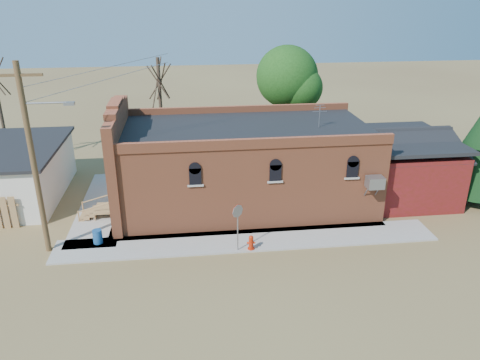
{
  "coord_description": "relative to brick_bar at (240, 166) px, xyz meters",
  "views": [
    {
      "loc": [
        -1.39,
        -19.43,
        11.72
      ],
      "look_at": [
        1.36,
        3.18,
        2.4
      ],
      "focal_mm": 35.0,
      "sensor_mm": 36.0,
      "label": 1
    }
  ],
  "objects": [
    {
      "name": "utility_pole",
      "position": [
        -9.79,
        -4.29,
        2.43
      ],
      "size": [
        3.12,
        0.26,
        9.0
      ],
      "color": "#4A351D",
      "rests_on": "ground"
    },
    {
      "name": "fire_hydrant",
      "position": [
        -0.13,
        -5.5,
        -1.9
      ],
      "size": [
        0.43,
        0.43,
        0.73
      ],
      "rotation": [
        0.0,
        0.0,
        -0.43
      ],
      "color": "#B0220A",
      "rests_on": "sidewalk_south"
    },
    {
      "name": "stop_sign",
      "position": [
        -0.78,
        -5.49,
        -0.41
      ],
      "size": [
        0.53,
        0.46,
        2.4
      ],
      "rotation": [
        0.0,
        0.0,
        0.27
      ],
      "color": "gray",
      "rests_on": "sidewalk_south"
    },
    {
      "name": "ground",
      "position": [
        -1.64,
        -5.49,
        -2.34
      ],
      "size": [
        120.0,
        120.0,
        0.0
      ],
      "primitive_type": "plane",
      "color": "brown",
      "rests_on": "ground"
    },
    {
      "name": "tree_leafy",
      "position": [
        4.36,
        8.01,
        3.59
      ],
      "size": [
        4.4,
        4.4,
        8.15
      ],
      "color": "#493B2A",
      "rests_on": "ground"
    },
    {
      "name": "brick_bar",
      "position": [
        0.0,
        0.0,
        0.0
      ],
      "size": [
        16.4,
        7.97,
        6.3
      ],
      "color": "#B45A37",
      "rests_on": "ground"
    },
    {
      "name": "red_shed",
      "position": [
        9.86,
        0.01,
        -0.07
      ],
      "size": [
        5.4,
        6.4,
        4.3
      ],
      "color": "#5D1A0F",
      "rests_on": "ground"
    },
    {
      "name": "trash_barrel",
      "position": [
        -7.55,
        -3.99,
        -1.91
      ],
      "size": [
        0.54,
        0.54,
        0.71
      ],
      "primitive_type": "cylinder",
      "rotation": [
        0.0,
        0.0,
        0.19
      ],
      "color": "navy",
      "rests_on": "sidewalk_west"
    },
    {
      "name": "sidewalk_south",
      "position": [
        -0.14,
        -4.59,
        -2.3
      ],
      "size": [
        19.0,
        2.2,
        0.08
      ],
      "primitive_type": "cube",
      "color": "#9E9991",
      "rests_on": "ground"
    },
    {
      "name": "sidewalk_west",
      "position": [
        -7.94,
        0.51,
        -2.3
      ],
      "size": [
        2.6,
        10.0,
        0.08
      ],
      "primitive_type": "cube",
      "color": "#9E9991",
      "rests_on": "ground"
    },
    {
      "name": "tree_bare_near",
      "position": [
        -4.64,
        7.51,
        3.62
      ],
      "size": [
        2.8,
        2.8,
        7.65
      ],
      "color": "#493B2A",
      "rests_on": "ground"
    }
  ]
}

